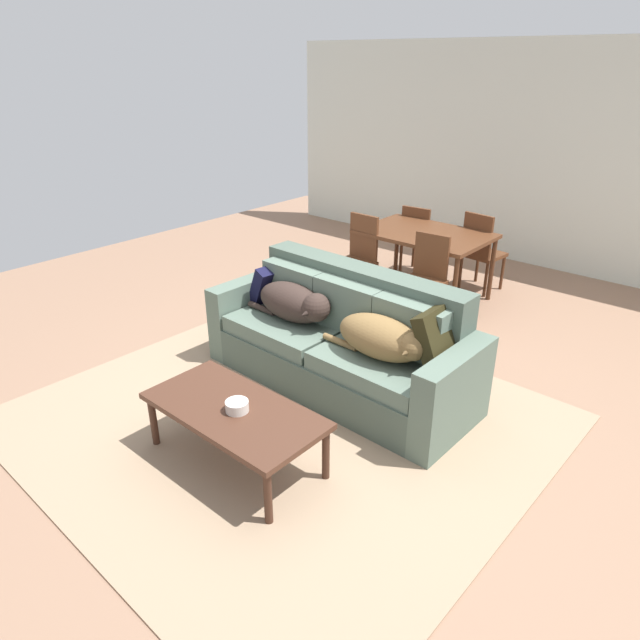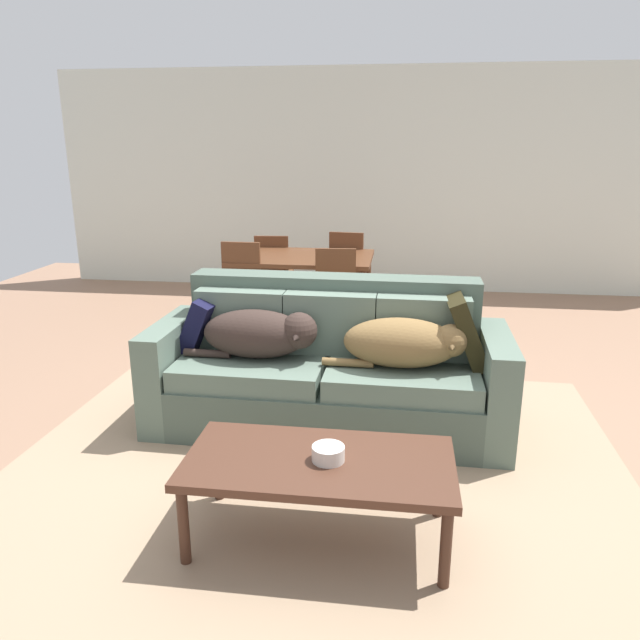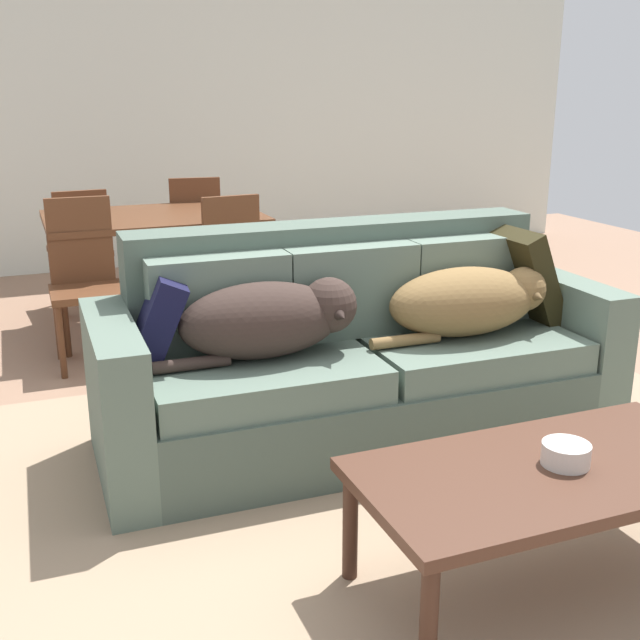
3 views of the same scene
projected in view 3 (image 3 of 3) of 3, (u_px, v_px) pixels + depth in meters
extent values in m
plane|color=#8F6B54|center=(364.00, 433.00, 3.64)|extent=(10.00, 10.00, 0.00)
cube|color=silver|center=(174.00, 109.00, 6.81)|extent=(8.00, 0.12, 2.70)
cube|color=#9D8266|center=(429.00, 509.00, 2.98)|extent=(3.61, 3.33, 0.01)
cube|color=#47564B|center=(360.00, 406.00, 3.51)|extent=(1.94, 0.88, 0.34)
cube|color=#56695C|center=(255.00, 369.00, 3.27)|extent=(0.95, 0.83, 0.14)
cube|color=#56695C|center=(457.00, 344.00, 3.60)|extent=(0.95, 0.83, 0.14)
cube|color=#47564B|center=(336.00, 273.00, 3.62)|extent=(1.93, 0.27, 0.48)
cube|color=#56695C|center=(219.00, 303.00, 3.26)|extent=(0.59, 0.17, 0.40)
cube|color=#56695C|center=(351.00, 291.00, 3.46)|extent=(0.59, 0.17, 0.40)
cube|color=#56695C|center=(469.00, 279.00, 3.66)|extent=(0.59, 0.17, 0.40)
cube|color=#56695C|center=(117.00, 404.00, 3.10)|extent=(0.19, 0.85, 0.68)
cube|color=#56695C|center=(558.00, 345.00, 3.81)|extent=(0.19, 0.85, 0.68)
ellipsoid|color=#352722|center=(261.00, 320.00, 3.18)|extent=(0.69, 0.35, 0.31)
sphere|color=#352722|center=(329.00, 305.00, 3.25)|extent=(0.23, 0.23, 0.23)
cone|color=black|center=(339.00, 314.00, 3.16)|extent=(0.11, 0.13, 0.10)
cylinder|color=#352722|center=(192.00, 364.00, 3.05)|extent=(0.31, 0.06, 0.05)
ellipsoid|color=brown|center=(463.00, 302.00, 3.47)|extent=(0.71, 0.37, 0.30)
sphere|color=brown|center=(524.00, 289.00, 3.54)|extent=(0.20, 0.20, 0.20)
cone|color=brown|center=(535.00, 296.00, 3.46)|extent=(0.09, 0.11, 0.09)
cylinder|color=brown|center=(405.00, 340.00, 3.33)|extent=(0.32, 0.06, 0.05)
cube|color=black|center=(156.00, 318.00, 3.17)|extent=(0.29, 0.39, 0.38)
cube|color=black|center=(518.00, 274.00, 3.74)|extent=(0.28, 0.46, 0.46)
cube|color=#4A2B1E|center=(551.00, 472.00, 2.42)|extent=(1.23, 0.61, 0.04)
cylinder|color=#3E2519|center=(429.00, 625.00, 2.05)|extent=(0.05, 0.05, 0.39)
cylinder|color=#3E2519|center=(350.00, 527.00, 2.51)|extent=(0.05, 0.05, 0.39)
cylinder|color=#3E2519|center=(628.00, 466.00, 2.91)|extent=(0.05, 0.05, 0.39)
cylinder|color=silver|center=(566.00, 454.00, 2.41)|extent=(0.15, 0.15, 0.07)
cube|color=#55301B|center=(153.00, 217.00, 5.05)|extent=(1.35, 0.94, 0.04)
cylinder|color=#482817|center=(63.00, 299.00, 4.57)|extent=(0.05, 0.05, 0.71)
cylinder|color=#482817|center=(267.00, 280.00, 5.01)|extent=(0.05, 0.05, 0.71)
cylinder|color=#482817|center=(53.00, 269.00, 5.31)|extent=(0.05, 0.05, 0.71)
cylinder|color=#482817|center=(232.00, 255.00, 5.75)|extent=(0.05, 0.05, 0.71)
cube|color=#55301B|center=(87.00, 292.00, 4.41)|extent=(0.40, 0.40, 0.04)
cube|color=#55301B|center=(80.00, 240.00, 4.49)|extent=(0.36, 0.04, 0.49)
cylinder|color=#4D2B18|center=(61.00, 343.00, 4.26)|extent=(0.04, 0.04, 0.41)
cylinder|color=#4D2B18|center=(125.00, 336.00, 4.38)|extent=(0.04, 0.04, 0.41)
cylinder|color=#4D2B18|center=(58.00, 325.00, 4.57)|extent=(0.04, 0.04, 0.41)
cylinder|color=#4D2B18|center=(117.00, 319.00, 4.68)|extent=(0.04, 0.04, 0.41)
cube|color=#55301B|center=(243.00, 278.00, 4.67)|extent=(0.43, 0.43, 0.04)
cube|color=#55301B|center=(231.00, 233.00, 4.75)|extent=(0.36, 0.07, 0.45)
cylinder|color=#4D2B18|center=(227.00, 326.00, 4.52)|extent=(0.04, 0.04, 0.43)
cylinder|color=#4D2B18|center=(281.00, 319.00, 4.66)|extent=(0.04, 0.04, 0.43)
cylinder|color=#4D2B18|center=(208.00, 312.00, 4.81)|extent=(0.04, 0.04, 0.43)
cylinder|color=#4D2B18|center=(260.00, 305.00, 4.95)|extent=(0.04, 0.04, 0.43)
cube|color=#55301B|center=(80.00, 251.00, 5.56)|extent=(0.43, 0.43, 0.04)
cube|color=#55301B|center=(82.00, 222.00, 5.34)|extent=(0.36, 0.07, 0.43)
cylinder|color=#4D2B18|center=(101.00, 274.00, 5.84)|extent=(0.04, 0.04, 0.40)
cylinder|color=#4D2B18|center=(54.00, 278.00, 5.70)|extent=(0.04, 0.04, 0.40)
cylinder|color=#4D2B18|center=(111.00, 283.00, 5.55)|extent=(0.04, 0.04, 0.40)
cylinder|color=#4D2B18|center=(62.00, 289.00, 5.41)|extent=(0.04, 0.04, 0.40)
cube|color=#55301B|center=(195.00, 242.00, 5.86)|extent=(0.45, 0.45, 0.04)
cube|color=#55301B|center=(196.00, 211.00, 5.62)|extent=(0.36, 0.08, 0.48)
cylinder|color=#4D2B18|center=(216.00, 265.00, 6.13)|extent=(0.04, 0.04, 0.40)
cylinder|color=#4D2B18|center=(172.00, 267.00, 6.04)|extent=(0.04, 0.04, 0.40)
cylinder|color=#4D2B18|center=(221.00, 275.00, 5.81)|extent=(0.04, 0.04, 0.40)
cylinder|color=#4D2B18|center=(175.00, 277.00, 5.73)|extent=(0.04, 0.04, 0.40)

